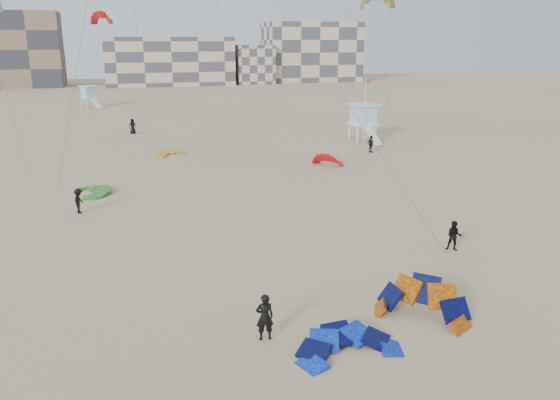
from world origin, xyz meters
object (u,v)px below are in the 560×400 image
object	(u,v)px
kite_ground_blue	(348,352)
kite_ground_orange	(420,318)
kitesurfer_main	(265,317)
lifeguard_tower_near	(363,122)

from	to	relation	value
kite_ground_blue	kite_ground_orange	xyz separation A→B (m)	(3.95, 1.52, 0.00)
kitesurfer_main	lifeguard_tower_near	xyz separation A→B (m)	(22.28, 39.32, 1.13)
kite_ground_orange	lifeguard_tower_near	world-z (taller)	lifeguard_tower_near
kite_ground_blue	kite_ground_orange	bearing A→B (deg)	17.99
lifeguard_tower_near	kite_ground_blue	bearing A→B (deg)	-115.78
kite_ground_blue	kitesurfer_main	distance (m)	3.39
kite_ground_blue	kite_ground_orange	size ratio (longest dim) A/B	0.96
kitesurfer_main	kite_ground_blue	bearing A→B (deg)	151.51
kite_ground_blue	kite_ground_orange	world-z (taller)	kite_ground_orange
kite_ground_blue	kitesurfer_main	world-z (taller)	kitesurfer_main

